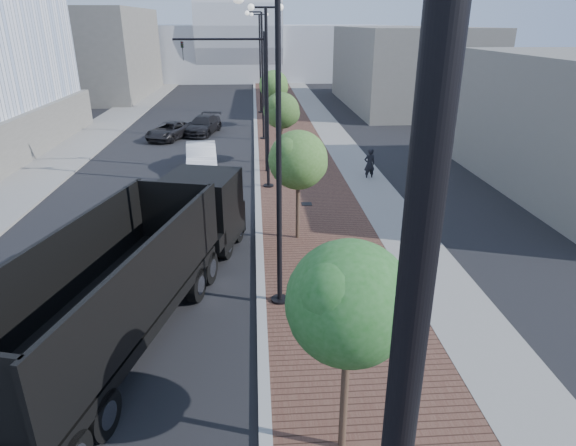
{
  "coord_description": "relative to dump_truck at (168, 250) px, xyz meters",
  "views": [
    {
      "loc": [
        -0.06,
        -3.8,
        8.46
      ],
      "look_at": [
        1.0,
        12.0,
        2.0
      ],
      "focal_mm": 30.77,
      "sensor_mm": 36.0,
      "label": 1
    }
  ],
  "objects": [
    {
      "name": "tree_3",
      "position": [
        4.67,
        27.88,
        2.04
      ],
      "size": [
        2.47,
        2.44,
        4.77
      ],
      "color": "#382619",
      "rests_on": "ground"
    },
    {
      "name": "sidewalk",
      "position": [
        6.52,
        28.86,
        -1.44
      ],
      "size": [
        7.0,
        140.0,
        0.12
      ],
      "primitive_type": "cube",
      "color": "#4C2D23",
      "rests_on": "ground"
    },
    {
      "name": "traffic_mast",
      "position": [
        2.72,
        13.86,
        3.48
      ],
      "size": [
        5.09,
        0.2,
        8.0
      ],
      "color": "black",
      "rests_on": "ground"
    },
    {
      "name": "streetlight_2",
      "position": [
        3.62,
        10.86,
        3.32
      ],
      "size": [
        1.72,
        0.56,
        9.28
      ],
      "color": "black",
      "rests_on": "ground"
    },
    {
      "name": "streetlight_4",
      "position": [
        3.62,
        34.86,
        3.32
      ],
      "size": [
        1.72,
        0.56,
        9.28
      ],
      "color": "black",
      "rests_on": "ground"
    },
    {
      "name": "convention_center",
      "position": [
        1.02,
        73.86,
        4.5
      ],
      "size": [
        50.0,
        30.0,
        50.0
      ],
      "color": "#B1B4BB",
      "rests_on": "ground"
    },
    {
      "name": "commercial_block_nw",
      "position": [
        -16.98,
        48.86,
        3.5
      ],
      "size": [
        14.0,
        20.0,
        10.0
      ],
      "primitive_type": "cube",
      "color": "#615E57",
      "rests_on": "ground"
    },
    {
      "name": "concrete_strip",
      "position": [
        9.22,
        28.86,
        -1.44
      ],
      "size": [
        2.4,
        140.0,
        0.13
      ],
      "primitive_type": "cube",
      "color": "slate",
      "rests_on": "ground"
    },
    {
      "name": "dump_truck",
      "position": [
        0.0,
        0.0,
        0.0
      ],
      "size": [
        5.87,
        13.73,
        3.56
      ],
      "rotation": [
        0.0,
        0.0,
        -0.25
      ],
      "color": "black",
      "rests_on": "ground"
    },
    {
      "name": "white_sedan",
      "position": [
        -0.33,
        14.61,
        -0.67
      ],
      "size": [
        2.28,
        5.2,
        1.66
      ],
      "primitive_type": "imported",
      "rotation": [
        0.0,
        0.0,
        0.11
      ],
      "color": "silver",
      "rests_on": "ground"
    },
    {
      "name": "commercial_block_ne",
      "position": [
        19.02,
        38.86,
        2.5
      ],
      "size": [
        12.0,
        22.0,
        8.0
      ],
      "primitive_type": "cube",
      "color": "#65625B",
      "rests_on": "ground"
    },
    {
      "name": "tree_2",
      "position": [
        4.67,
        15.88,
        1.87
      ],
      "size": [
        2.3,
        2.23,
        4.5
      ],
      "color": "#382619",
      "rests_on": "ground"
    },
    {
      "name": "utility_cover_1",
      "position": [
        5.42,
        -3.14,
        -1.37
      ],
      "size": [
        0.5,
        0.5,
        0.02
      ],
      "primitive_type": "cube",
      "color": "black",
      "rests_on": "sidewalk"
    },
    {
      "name": "utility_cover_2",
      "position": [
        5.42,
        7.86,
        -1.37
      ],
      "size": [
        0.5,
        0.5,
        0.02
      ],
      "primitive_type": "cube",
      "color": "black",
      "rests_on": "sidewalk"
    },
    {
      "name": "tree_1",
      "position": [
        4.67,
        3.88,
        1.92
      ],
      "size": [
        2.39,
        2.34,
        4.61
      ],
      "color": "#382619",
      "rests_on": "ground"
    },
    {
      "name": "streetlight_1",
      "position": [
        3.51,
        -1.14,
        2.84
      ],
      "size": [
        1.44,
        0.56,
        9.21
      ],
      "color": "black",
      "rests_on": "ground"
    },
    {
      "name": "curb",
      "position": [
        3.02,
        28.86,
        -1.43
      ],
      "size": [
        0.3,
        140.0,
        0.14
      ],
      "primitive_type": "cube",
      "color": "gray",
      "rests_on": "ground"
    },
    {
      "name": "dark_car_far",
      "position": [
        -1.23,
        25.5,
        -0.79
      ],
      "size": [
        3.11,
        5.23,
        1.42
      ],
      "primitive_type": "imported",
      "rotation": [
        0.0,
        0.0,
        -0.24
      ],
      "color": "black",
      "rests_on": "ground"
    },
    {
      "name": "pedestrian",
      "position": [
        9.45,
        12.07,
        -0.58
      ],
      "size": [
        0.76,
        0.59,
        1.84
      ],
      "primitive_type": "imported",
      "rotation": [
        0.0,
        0.0,
        3.38
      ],
      "color": "black",
      "rests_on": "ground"
    },
    {
      "name": "streetlight_3",
      "position": [
        3.51,
        22.86,
        2.84
      ],
      "size": [
        1.44,
        0.56,
        9.21
      ],
      "color": "black",
      "rests_on": "ground"
    },
    {
      "name": "dark_car_mid",
      "position": [
        -3.66,
        23.69,
        -0.86
      ],
      "size": [
        3.74,
        5.1,
        1.29
      ],
      "primitive_type": "imported",
      "rotation": [
        0.0,
        0.0,
        -0.39
      ],
      "color": "black",
      "rests_on": "ground"
    },
    {
      "name": "west_sidewalk",
      "position": [
        -9.98,
        28.86,
        -1.44
      ],
      "size": [
        4.0,
        140.0,
        0.12
      ],
      "primitive_type": "cube",
      "color": "slate",
      "rests_on": "ground"
    },
    {
      "name": "tree_0",
      "position": [
        4.67,
        -7.12,
        2.13
      ],
      "size": [
        2.44,
        2.4,
        4.84
      ],
      "color": "#382619",
      "rests_on": "ground"
    }
  ]
}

